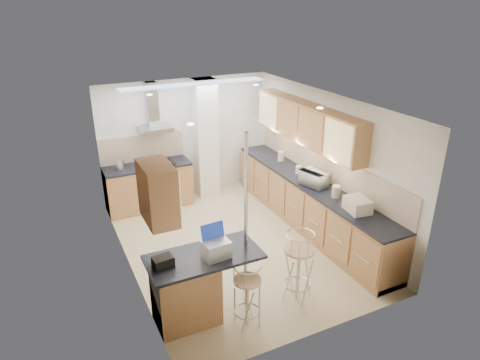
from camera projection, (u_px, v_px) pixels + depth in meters
name	position (u px, v px, depth m)	size (l,w,h in m)	color
ground	(235.00, 244.00, 7.48)	(4.80, 4.80, 0.00)	tan
room_shell	(243.00, 152.00, 7.31)	(3.64, 4.84, 2.51)	silver
right_counter	(309.00, 204.00, 7.90)	(0.63, 4.40, 0.92)	#A76C43
back_counter	(149.00, 186.00, 8.65)	(1.70, 0.63, 0.92)	#A76C43
peninsula	(205.00, 285.00, 5.64)	(1.47, 0.72, 0.94)	#A76C43
microwave	(314.00, 178.00, 7.49)	(0.48, 0.33, 0.27)	silver
laptop	(216.00, 249.00, 5.38)	(0.33, 0.25, 0.23)	#A7ABAF
bag	(163.00, 262.00, 5.21)	(0.24, 0.18, 0.13)	black
bar_stool_near	(247.00, 295.00, 5.47)	(0.38, 0.38, 0.92)	tan
bar_stool_end	(298.00, 267.00, 5.93)	(0.43, 0.43, 1.06)	tan
jar_a	(281.00, 156.00, 8.65)	(0.12, 0.12, 0.20)	beige
jar_b	(299.00, 170.00, 8.04)	(0.11, 0.11, 0.15)	beige
jar_c	(336.00, 192.00, 7.07)	(0.14, 0.14, 0.20)	beige
jar_d	(349.00, 202.00, 6.76)	(0.10, 0.10, 0.15)	silver
bread_bin	(358.00, 205.00, 6.60)	(0.32, 0.40, 0.21)	beige
kettle	(120.00, 165.00, 8.15)	(0.16, 0.16, 0.22)	#AAADAF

